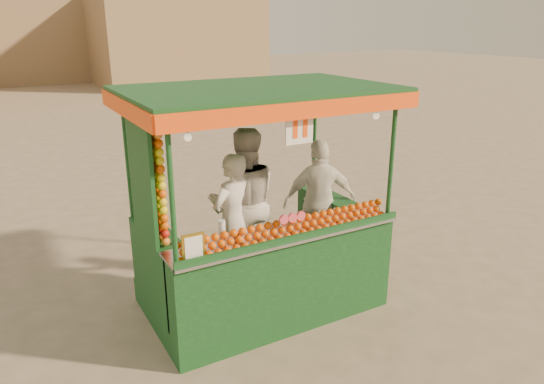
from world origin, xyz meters
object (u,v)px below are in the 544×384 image
juice_cart (259,244)px  vendor_left (232,220)px  vendor_right (320,201)px  vendor_middle (244,202)px

juice_cart → vendor_left: juice_cart is taller
juice_cart → vendor_right: bearing=14.5°
vendor_left → vendor_middle: 0.39m
vendor_middle → vendor_right: size_ratio=1.13×
vendor_left → vendor_right: (1.31, 0.03, 0.01)m
vendor_left → juice_cart: bearing=110.1°
vendor_right → vendor_middle: bearing=7.1°
juice_cart → vendor_left: size_ratio=1.81×
vendor_left → vendor_right: size_ratio=0.99×
vendor_left → vendor_middle: size_ratio=0.88×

